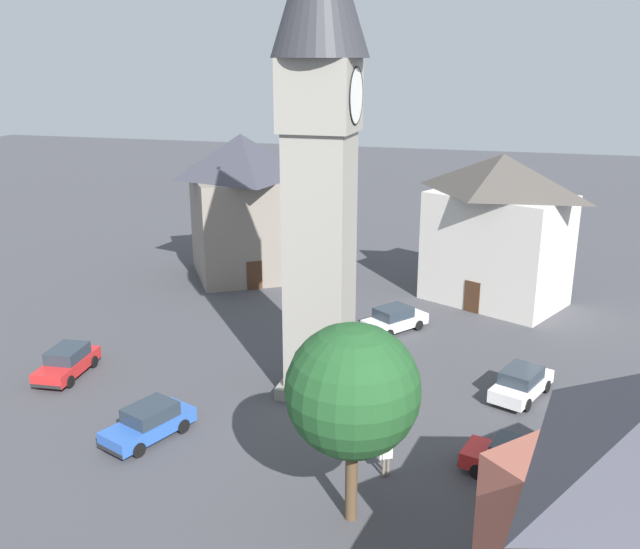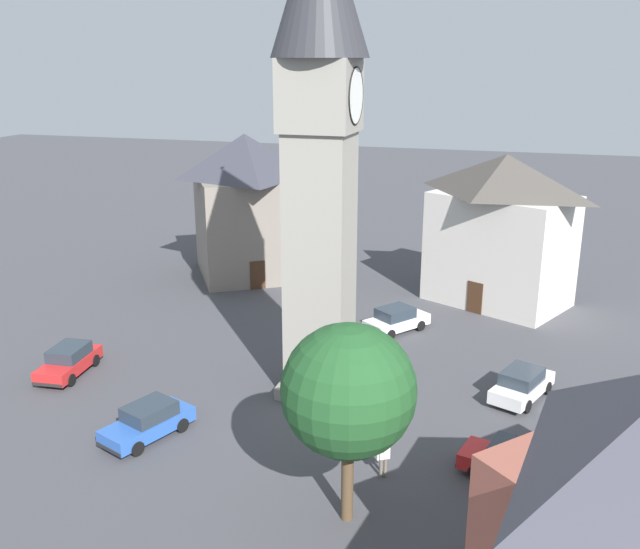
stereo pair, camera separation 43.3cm
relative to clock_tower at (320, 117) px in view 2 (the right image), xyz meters
The scene contains 11 objects.
ground_plane 13.39m from the clock_tower, 96.69° to the right, with size 200.00×200.00×0.00m, color #424247.
clock_tower is the anchor object (origin of this frame).
car_blue_kerb 15.41m from the clock_tower, 138.51° to the left, with size 4.46×3.05×1.53m.
car_silver_kerb 16.04m from the clock_tower, 78.88° to the right, with size 4.46×3.12×1.53m.
car_red_corner 15.54m from the clock_tower, 13.96° to the right, with size 4.32×3.81×1.53m.
car_white_side 16.72m from the clock_tower, 118.96° to the right, with size 2.66×4.42×1.53m.
car_black_far 18.35m from the clock_tower, 99.36° to the left, with size 4.27×2.11×1.53m.
pedestrian 14.77m from the clock_tower, 144.96° to the right, with size 0.38×0.49×1.69m.
tree 13.25m from the clock_tower, 157.70° to the right, with size 4.69×4.69×7.45m.
building_shop_left 21.94m from the clock_tower, 32.63° to the left, with size 10.88×10.62×10.70m.
building_corner_back 19.65m from the clock_tower, 25.62° to the right, with size 9.36×10.73×10.07m.
Camera 2 is at (-30.20, -9.17, 15.85)m, focal length 38.87 mm.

